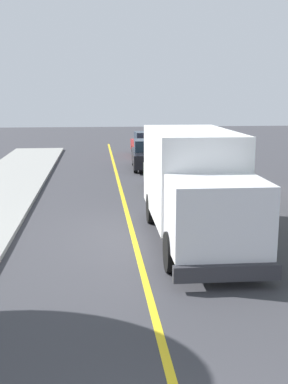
{
  "coord_description": "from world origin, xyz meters",
  "views": [
    {
      "loc": [
        -1.07,
        -3.36,
        4.27
      ],
      "look_at": [
        0.32,
        10.46,
        1.4
      ],
      "focal_mm": 44.53,
      "sensor_mm": 36.0,
      "label": 1
    }
  ],
  "objects_px": {
    "parked_car_far": "(147,145)",
    "box_truck": "(195,181)",
    "parked_car_mid": "(148,155)",
    "parked_car_near": "(168,174)"
  },
  "relations": [
    {
      "from": "parked_car_far",
      "to": "box_truck",
      "type": "bearing_deg",
      "value": -91.99
    },
    {
      "from": "box_truck",
      "to": "parked_car_far",
      "type": "height_order",
      "value": "box_truck"
    },
    {
      "from": "parked_car_mid",
      "to": "parked_car_far",
      "type": "height_order",
      "value": "same"
    },
    {
      "from": "box_truck",
      "to": "parked_car_near",
      "type": "distance_m",
      "value": 7.09
    },
    {
      "from": "parked_car_mid",
      "to": "parked_car_far",
      "type": "distance_m",
      "value": 5.87
    },
    {
      "from": "box_truck",
      "to": "parked_car_mid",
      "type": "xyz_separation_m",
      "value": [
        0.15,
        13.72,
        -0.97
      ]
    },
    {
      "from": "parked_car_near",
      "to": "box_truck",
      "type": "bearing_deg",
      "value": -92.33
    },
    {
      "from": "parked_car_near",
      "to": "parked_car_mid",
      "type": "xyz_separation_m",
      "value": [
        -0.14,
        6.71,
        0.0
      ]
    },
    {
      "from": "box_truck",
      "to": "parked_car_near",
      "type": "relative_size",
      "value": 1.63
    },
    {
      "from": "parked_car_near",
      "to": "parked_car_far",
      "type": "xyz_separation_m",
      "value": [
        0.4,
        12.56,
        0.0
      ]
    }
  ]
}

